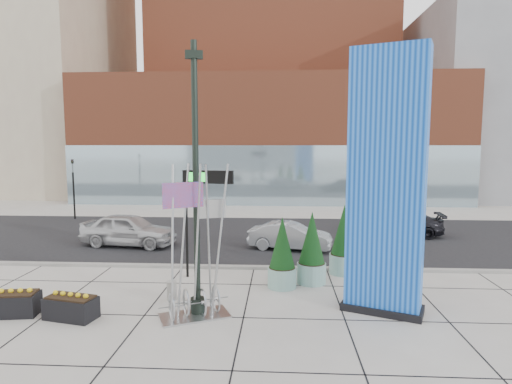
# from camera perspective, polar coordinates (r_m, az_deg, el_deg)

# --- Properties ---
(ground) EXTENTS (160.00, 160.00, 0.00)m
(ground) POSITION_cam_1_polar(r_m,az_deg,el_deg) (14.30, -5.46, -14.70)
(ground) COLOR #9E9991
(ground) RESTS_ON ground
(street_asphalt) EXTENTS (80.00, 12.00, 0.02)m
(street_asphalt) POSITION_cam_1_polar(r_m,az_deg,el_deg) (23.83, -1.80, -5.99)
(street_asphalt) COLOR black
(street_asphalt) RESTS_ON ground
(curb_edge) EXTENTS (80.00, 0.30, 0.12)m
(curb_edge) POSITION_cam_1_polar(r_m,az_deg,el_deg) (18.04, -3.51, -9.95)
(curb_edge) COLOR gray
(curb_edge) RESTS_ON ground
(tower_podium) EXTENTS (34.00, 10.00, 11.00)m
(tower_podium) POSITION_cam_1_polar(r_m,az_deg,el_deg) (40.19, 1.76, 6.98)
(tower_podium) COLOR #9A472C
(tower_podium) RESTS_ON ground
(tower_glass_front) EXTENTS (34.00, 0.60, 5.00)m
(tower_glass_front) POSITION_cam_1_polar(r_m,az_deg,el_deg) (35.49, 1.54, 2.20)
(tower_glass_front) COLOR #8CA5B2
(tower_glass_front) RESTS_ON ground
(building_beige_left) EXTENTS (18.00, 20.00, 34.00)m
(building_beige_left) POSITION_cam_1_polar(r_m,az_deg,el_deg) (56.16, -28.30, 17.92)
(building_beige_left) COLOR tan
(building_beige_left) RESTS_ON ground
(blue_pylon) EXTENTS (2.62, 1.90, 7.97)m
(blue_pylon) POSITION_cam_1_polar(r_m,az_deg,el_deg) (13.37, 16.98, 0.58)
(blue_pylon) COLOR #0B40AF
(blue_pylon) RESTS_ON ground
(lamp_post) EXTENTS (0.54, 0.44, 8.08)m
(lamp_post) POSITION_cam_1_polar(r_m,az_deg,el_deg) (12.77, -7.97, -1.93)
(lamp_post) COLOR black
(lamp_post) RESTS_ON ground
(public_art_sculpture) EXTENTS (2.26, 1.76, 4.61)m
(public_art_sculpture) POSITION_cam_1_polar(r_m,az_deg,el_deg) (13.05, -8.20, -11.23)
(public_art_sculpture) COLOR #ABAEB0
(public_art_sculpture) RESTS_ON ground
(concrete_bollard) EXTENTS (0.32, 0.32, 0.63)m
(concrete_bollard) POSITION_cam_1_polar(r_m,az_deg,el_deg) (14.79, -11.17, -12.77)
(concrete_bollard) COLOR gray
(concrete_bollard) RESTS_ON ground
(overhead_street_sign) EXTENTS (1.96, 0.48, 4.16)m
(overhead_street_sign) POSITION_cam_1_polar(r_m,az_deg,el_deg) (16.31, -6.90, 0.84)
(overhead_street_sign) COLOR black
(overhead_street_sign) RESTS_ON ground
(round_planter_east) EXTENTS (1.11, 1.11, 2.78)m
(round_planter_east) POSITION_cam_1_polar(r_m,az_deg,el_deg) (17.39, 11.62, -6.42)
(round_planter_east) COLOR #86B5AA
(round_planter_east) RESTS_ON ground
(round_planter_mid) EXTENTS (1.08, 1.08, 2.69)m
(round_planter_mid) POSITION_cam_1_polar(r_m,az_deg,el_deg) (16.04, 7.44, -7.60)
(round_planter_mid) COLOR #86B5AA
(round_planter_mid) RESTS_ON ground
(round_planter_west) EXTENTS (1.03, 1.03, 2.58)m
(round_planter_west) POSITION_cam_1_polar(r_m,az_deg,el_deg) (15.49, 3.51, -8.27)
(round_planter_west) COLOR #86B5AA
(round_planter_west) RESTS_ON ground
(box_planter_north) EXTENTS (1.61, 1.04, 0.82)m
(box_planter_north) POSITION_cam_1_polar(r_m,az_deg,el_deg) (14.17, -23.44, -13.81)
(box_planter_north) COLOR black
(box_planter_north) RESTS_ON ground
(box_planter_south) EXTENTS (1.62, 0.98, 0.84)m
(box_planter_south) POSITION_cam_1_polar(r_m,az_deg,el_deg) (15.21, -29.81, -12.70)
(box_planter_south) COLOR black
(box_planter_south) RESTS_ON ground
(car_white_west) EXTENTS (5.01, 2.57, 1.63)m
(car_white_west) POSITION_cam_1_polar(r_m,az_deg,el_deg) (22.62, -16.62, -4.86)
(car_white_west) COLOR silver
(car_white_west) RESTS_ON ground
(car_silver_mid) EXTENTS (4.21, 2.19, 1.32)m
(car_silver_mid) POSITION_cam_1_polar(r_m,az_deg,el_deg) (21.01, 4.55, -5.90)
(car_silver_mid) COLOR #95979C
(car_silver_mid) RESTS_ON ground
(car_dark_east) EXTENTS (4.77, 2.26, 1.34)m
(car_dark_east) POSITION_cam_1_polar(r_m,az_deg,el_deg) (25.25, 18.60, -4.09)
(car_dark_east) COLOR black
(car_dark_east) RESTS_ON ground
(traffic_signal) EXTENTS (0.15, 0.18, 4.10)m
(traffic_signal) POSITION_cam_1_polar(r_m,az_deg,el_deg) (31.62, -23.16, 0.78)
(traffic_signal) COLOR black
(traffic_signal) RESTS_ON ground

